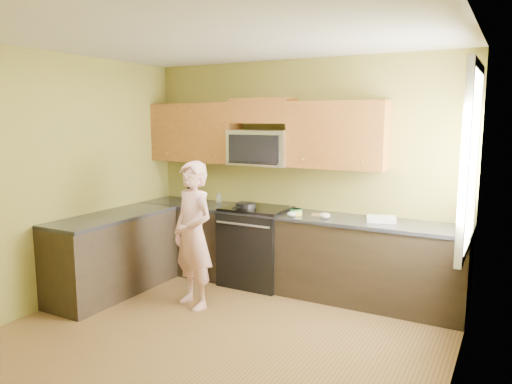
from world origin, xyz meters
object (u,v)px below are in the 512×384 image
Objects in this scene: stove at (256,245)px; woman at (193,235)px; frying_pan at (246,208)px; butter_tub at (296,215)px; microwave at (261,165)px; travel_mug at (191,201)px.

woman is at bearing -104.40° from stove.
frying_pan reaches higher than butter_tub.
stove is at bearing 96.11° from woman.
woman is at bearing -132.50° from butter_tub.
frying_pan is (-0.10, -0.08, 0.47)m from stove.
stove is at bearing 172.05° from butter_tub.
microwave is 1.21m from travel_mug.
travel_mug is (-0.99, 0.23, -0.03)m from frying_pan.
woman reaches higher than butter_tub.
travel_mug is (-1.09, 0.15, 0.45)m from stove.
butter_tub is at bearing -19.96° from microwave.
butter_tub is at bearing -7.81° from travel_mug.
woman reaches higher than travel_mug.
butter_tub is 1.66m from travel_mug.
woman reaches higher than frying_pan.
travel_mug is (-1.64, 0.23, 0.00)m from butter_tub.
frying_pan is (0.15, 0.88, 0.17)m from woman.
travel_mug reaches higher than stove.
butter_tub is at bearing -7.95° from stove.
microwave is 4.07× the size of travel_mug.
microwave is 1.75× the size of frying_pan.
frying_pan is (-0.10, -0.20, -0.50)m from microwave.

